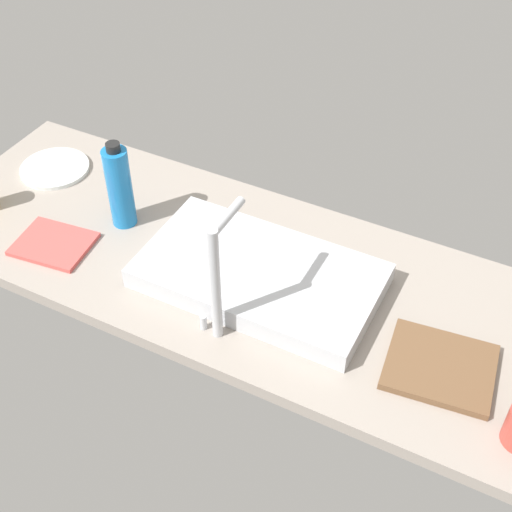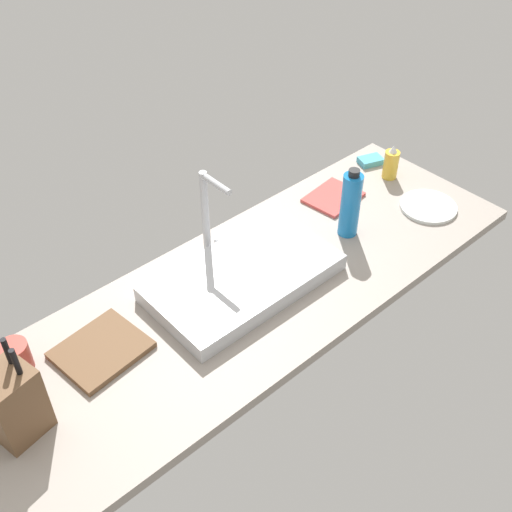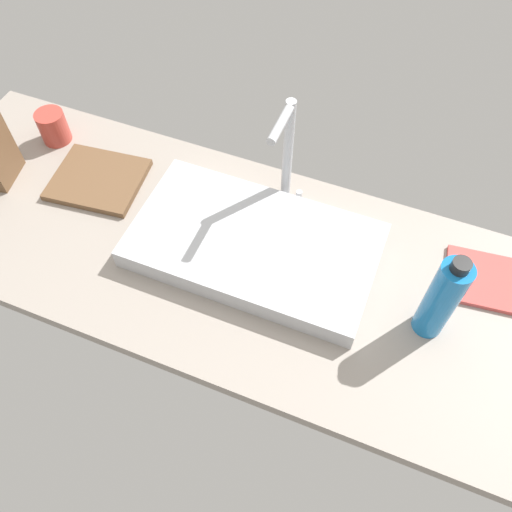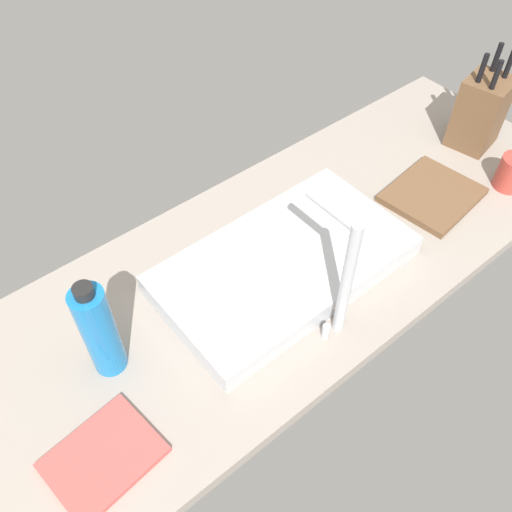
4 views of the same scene
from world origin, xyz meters
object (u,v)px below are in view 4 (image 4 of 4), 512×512
at_px(sink_basin, 284,265).
at_px(dish_towel, 103,458).
at_px(cutting_board, 432,195).
at_px(coffee_mug, 512,173).
at_px(knife_block, 480,112).
at_px(faucet, 342,271).
at_px(water_bottle, 99,331).

bearing_deg(sink_basin, dish_towel, 12.82).
distance_m(sink_basin, cutting_board, 0.47).
xyz_separation_m(cutting_board, coffee_mug, (-0.19, 0.10, 0.04)).
height_order(dish_towel, coffee_mug, coffee_mug).
bearing_deg(knife_block, coffee_mug, 54.57).
relative_size(sink_basin, faucet, 1.84).
height_order(cutting_board, coffee_mug, coffee_mug).
relative_size(cutting_board, dish_towel, 1.21).
xyz_separation_m(sink_basin, cutting_board, (-0.47, 0.06, -0.02)).
relative_size(sink_basin, water_bottle, 2.30).
relative_size(knife_block, cutting_board, 1.21).
xyz_separation_m(faucet, coffee_mug, (-0.67, -0.02, -0.13)).
height_order(sink_basin, water_bottle, water_bottle).
bearing_deg(coffee_mug, faucet, 1.83).
xyz_separation_m(faucet, dish_towel, (0.52, -0.05, -0.17)).
bearing_deg(faucet, coffee_mug, -178.17).
xyz_separation_m(sink_basin, faucet, (0.01, 0.17, 0.15)).
bearing_deg(dish_towel, sink_basin, -167.18).
bearing_deg(faucet, water_bottle, -27.76).
height_order(sink_basin, knife_block, knife_block).
height_order(knife_block, water_bottle, knife_block).
relative_size(faucet, coffee_mug, 3.45).
xyz_separation_m(sink_basin, dish_towel, (0.53, 0.12, -0.02)).
distance_m(dish_towel, coffee_mug, 1.19).
height_order(sink_basin, faucet, faucet).
height_order(sink_basin, cutting_board, sink_basin).
xyz_separation_m(faucet, cutting_board, (-0.48, -0.12, -0.17)).
relative_size(sink_basin, knife_block, 2.07).
bearing_deg(knife_block, cutting_board, 5.17).
xyz_separation_m(knife_block, water_bottle, (1.17, -0.02, 0.01)).
distance_m(faucet, knife_block, 0.78).
distance_m(water_bottle, coffee_mug, 1.11).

